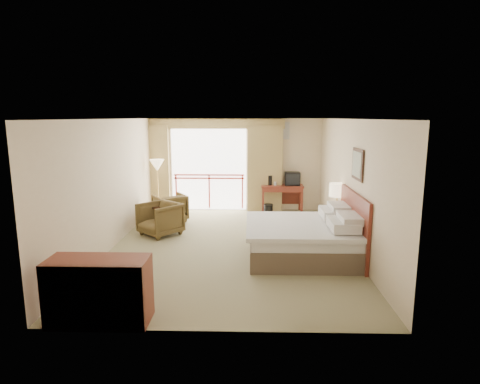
{
  "coord_description": "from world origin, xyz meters",
  "views": [
    {
      "loc": [
        0.42,
        -8.27,
        2.74
      ],
      "look_at": [
        0.2,
        0.4,
        1.11
      ],
      "focal_mm": 30.0,
      "sensor_mm": 36.0,
      "label": 1
    }
  ],
  "objects_px": {
    "bed": "(304,238)",
    "desk": "(282,191)",
    "armchair_near": "(161,235)",
    "floor_lamp": "(157,167)",
    "nightstand": "(336,225)",
    "wastebasket": "(268,210)",
    "side_table": "(156,212)",
    "armchair_far": "(170,221)",
    "dresser": "(99,291)",
    "tv": "(293,179)",
    "table_lamp": "(337,191)"
  },
  "relations": [
    {
      "from": "table_lamp",
      "to": "desk",
      "type": "height_order",
      "value": "table_lamp"
    },
    {
      "from": "desk",
      "to": "tv",
      "type": "bearing_deg",
      "value": -9.2
    },
    {
      "from": "armchair_near",
      "to": "dresser",
      "type": "distance_m",
      "value": 4.12
    },
    {
      "from": "wastebasket",
      "to": "side_table",
      "type": "bearing_deg",
      "value": -152.74
    },
    {
      "from": "bed",
      "to": "desk",
      "type": "xyz_separation_m",
      "value": [
        -0.15,
        3.91,
        0.24
      ]
    },
    {
      "from": "armchair_near",
      "to": "side_table",
      "type": "height_order",
      "value": "side_table"
    },
    {
      "from": "table_lamp",
      "to": "desk",
      "type": "distance_m",
      "value": 2.87
    },
    {
      "from": "wastebasket",
      "to": "armchair_near",
      "type": "relative_size",
      "value": 0.38
    },
    {
      "from": "desk",
      "to": "tv",
      "type": "height_order",
      "value": "tv"
    },
    {
      "from": "bed",
      "to": "wastebasket",
      "type": "xyz_separation_m",
      "value": [
        -0.56,
        3.39,
        -0.22
      ]
    },
    {
      "from": "wastebasket",
      "to": "dresser",
      "type": "relative_size",
      "value": 0.24
    },
    {
      "from": "side_table",
      "to": "floor_lamp",
      "type": "distance_m",
      "value": 1.73
    },
    {
      "from": "nightstand",
      "to": "armchair_far",
      "type": "relative_size",
      "value": 0.76
    },
    {
      "from": "nightstand",
      "to": "floor_lamp",
      "type": "bearing_deg",
      "value": 158.46
    },
    {
      "from": "bed",
      "to": "tv",
      "type": "xyz_separation_m",
      "value": [
        0.15,
        3.85,
        0.6
      ]
    },
    {
      "from": "nightstand",
      "to": "tv",
      "type": "distance_m",
      "value": 2.8
    },
    {
      "from": "wastebasket",
      "to": "armchair_near",
      "type": "xyz_separation_m",
      "value": [
        -2.63,
        -1.99,
        -0.16
      ]
    },
    {
      "from": "wastebasket",
      "to": "armchair_near",
      "type": "height_order",
      "value": "armchair_near"
    },
    {
      "from": "table_lamp",
      "to": "side_table",
      "type": "distance_m",
      "value": 4.39
    },
    {
      "from": "bed",
      "to": "side_table",
      "type": "distance_m",
      "value": 3.9
    },
    {
      "from": "table_lamp",
      "to": "side_table",
      "type": "height_order",
      "value": "table_lamp"
    },
    {
      "from": "armchair_far",
      "to": "side_table",
      "type": "distance_m",
      "value": 0.89
    },
    {
      "from": "table_lamp",
      "to": "floor_lamp",
      "type": "distance_m",
      "value": 5.02
    },
    {
      "from": "armchair_far",
      "to": "floor_lamp",
      "type": "distance_m",
      "value": 1.58
    },
    {
      "from": "dresser",
      "to": "armchair_far",
      "type": "bearing_deg",
      "value": 87.29
    },
    {
      "from": "tv",
      "to": "wastebasket",
      "type": "distance_m",
      "value": 1.18
    },
    {
      "from": "wastebasket",
      "to": "nightstand",
      "type": "bearing_deg",
      "value": -55.92
    },
    {
      "from": "armchair_near",
      "to": "bed",
      "type": "bearing_deg",
      "value": 17.58
    },
    {
      "from": "dresser",
      "to": "table_lamp",
      "type": "bearing_deg",
      "value": 40.95
    },
    {
      "from": "nightstand",
      "to": "wastebasket",
      "type": "relative_size",
      "value": 1.89
    },
    {
      "from": "floor_lamp",
      "to": "nightstand",
      "type": "bearing_deg",
      "value": -24.85
    },
    {
      "from": "desk",
      "to": "armchair_near",
      "type": "height_order",
      "value": "desk"
    },
    {
      "from": "bed",
      "to": "armchair_far",
      "type": "relative_size",
      "value": 2.66
    },
    {
      "from": "tv",
      "to": "floor_lamp",
      "type": "xyz_separation_m",
      "value": [
        -3.82,
        -0.5,
        0.38
      ]
    },
    {
      "from": "table_lamp",
      "to": "wastebasket",
      "type": "bearing_deg",
      "value": 124.71
    },
    {
      "from": "wastebasket",
      "to": "desk",
      "type": "bearing_deg",
      "value": 51.53
    },
    {
      "from": "nightstand",
      "to": "dresser",
      "type": "xyz_separation_m",
      "value": [
        -3.99,
        -3.93,
        0.14
      ]
    },
    {
      "from": "dresser",
      "to": "floor_lamp",
      "type": "bearing_deg",
      "value": 91.46
    },
    {
      "from": "dresser",
      "to": "desk",
      "type": "bearing_deg",
      "value": 61.98
    },
    {
      "from": "dresser",
      "to": "bed",
      "type": "bearing_deg",
      "value": 37.09
    },
    {
      "from": "floor_lamp",
      "to": "bed",
      "type": "bearing_deg",
      "value": -42.4
    },
    {
      "from": "tv",
      "to": "side_table",
      "type": "height_order",
      "value": "tv"
    },
    {
      "from": "armchair_near",
      "to": "side_table",
      "type": "distance_m",
      "value": 0.7
    },
    {
      "from": "nightstand",
      "to": "wastebasket",
      "type": "height_order",
      "value": "nightstand"
    },
    {
      "from": "side_table",
      "to": "nightstand",
      "type": "bearing_deg",
      "value": -9.16
    },
    {
      "from": "dresser",
      "to": "armchair_near",
      "type": "bearing_deg",
      "value": 87.32
    },
    {
      "from": "bed",
      "to": "nightstand",
      "type": "xyz_separation_m",
      "value": [
        0.9,
        1.23,
        -0.07
      ]
    },
    {
      "from": "armchair_near",
      "to": "floor_lamp",
      "type": "height_order",
      "value": "floor_lamp"
    },
    {
      "from": "desk",
      "to": "wastebasket",
      "type": "distance_m",
      "value": 0.8
    },
    {
      "from": "desk",
      "to": "armchair_far",
      "type": "height_order",
      "value": "desk"
    }
  ]
}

